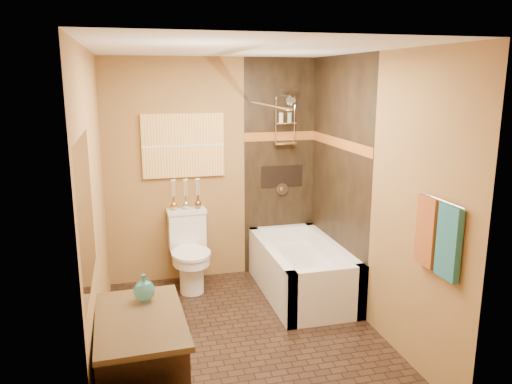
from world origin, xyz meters
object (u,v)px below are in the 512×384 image
object	(u,v)px
sunset_painting	(183,146)
toilet	(190,251)
vanity	(142,373)
bathtub	(301,274)

from	to	relation	value
sunset_painting	toilet	bearing A→B (deg)	-90.00
sunset_painting	toilet	world-z (taller)	sunset_painting
vanity	bathtub	bearing A→B (deg)	43.63
bathtub	vanity	distance (m)	2.46
vanity	toilet	bearing A→B (deg)	73.28
bathtub	toilet	size ratio (longest dim) A/B	1.77
bathtub	vanity	bearing A→B (deg)	-134.58
sunset_painting	toilet	size ratio (longest dim) A/B	1.06
sunset_painting	toilet	xyz separation A→B (m)	(0.00, -0.28, -1.12)
sunset_painting	bathtub	bearing A→B (deg)	-32.49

